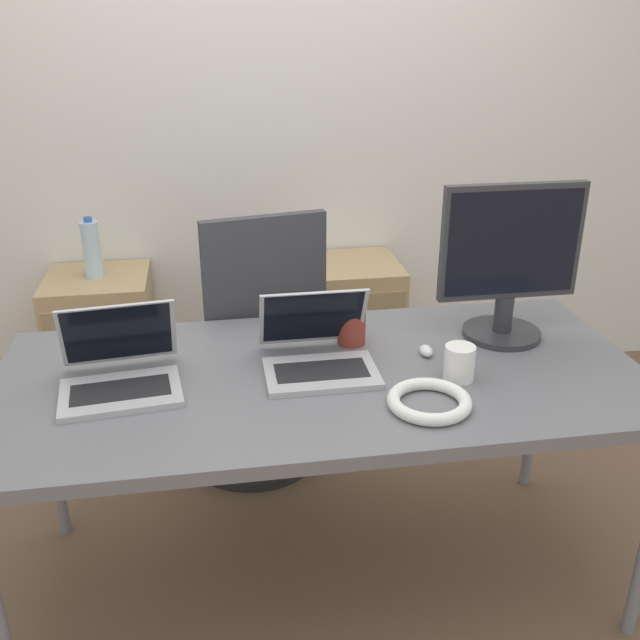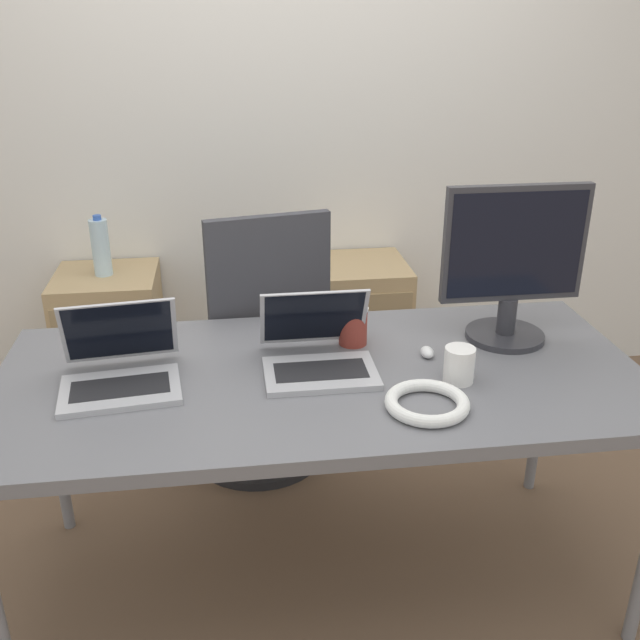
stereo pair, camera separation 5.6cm
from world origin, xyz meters
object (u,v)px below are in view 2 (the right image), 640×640
(laptop_right, at_px, (120,369))
(water_bottle, at_px, (101,247))
(office_chair, at_px, (260,371))
(cable_coil, at_px, (427,403))
(cabinet_right, at_px, (357,332))
(laptop_left, at_px, (318,353))
(monitor, at_px, (513,266))
(mouse, at_px, (427,352))
(coffee_cup_white, at_px, (459,365))
(coffee_cup_brown, at_px, (353,325))
(cabinet_left, at_px, (113,346))

(laptop_right, bearing_deg, water_bottle, 100.65)
(office_chair, bearing_deg, cable_coil, -66.70)
(laptop_right, bearing_deg, cabinet_right, 52.56)
(office_chair, height_order, laptop_left, office_chair)
(office_chair, height_order, monitor, monitor)
(office_chair, distance_m, mouse, 0.88)
(cabinet_right, xyz_separation_m, coffee_cup_white, (0.05, -1.29, 0.48))
(cabinet_right, relative_size, coffee_cup_white, 6.61)
(water_bottle, height_order, monitor, monitor)
(cabinet_right, bearing_deg, coffee_cup_brown, -101.68)
(water_bottle, xyz_separation_m, coffee_cup_white, (1.17, -1.29, 0.01))
(water_bottle, height_order, laptop_right, laptop_right)
(laptop_right, bearing_deg, office_chair, 58.68)
(mouse, xyz_separation_m, coffee_cup_brown, (-0.21, 0.13, 0.05))
(water_bottle, relative_size, laptop_left, 0.81)
(monitor, bearing_deg, cable_coil, -132.84)
(coffee_cup_brown, bearing_deg, water_bottle, 132.46)
(office_chair, distance_m, monitor, 1.11)
(laptop_left, bearing_deg, monitor, 11.36)
(cabinet_left, xyz_separation_m, laptop_left, (0.79, -1.15, 0.47))
(cabinet_right, xyz_separation_m, laptop_left, (-0.34, -1.15, 0.47))
(laptop_left, height_order, mouse, laptop_left)
(water_bottle, bearing_deg, office_chair, -37.60)
(monitor, distance_m, coffee_cup_white, 0.40)
(office_chair, height_order, water_bottle, office_chair)
(cabinet_left, height_order, cabinet_right, same)
(monitor, bearing_deg, office_chair, 145.18)
(office_chair, bearing_deg, coffee_cup_white, -56.28)
(laptop_left, distance_m, laptop_right, 0.57)
(mouse, bearing_deg, monitor, 19.19)
(cabinet_left, distance_m, laptop_left, 1.48)
(laptop_right, height_order, coffee_cup_brown, laptop_right)
(coffee_cup_white, bearing_deg, mouse, 106.00)
(coffee_cup_white, distance_m, coffee_cup_brown, 0.38)
(cabinet_right, xyz_separation_m, laptop_right, (-0.90, -1.18, 0.48))
(cabinet_left, relative_size, coffee_cup_white, 6.61)
(cabinet_right, relative_size, coffee_cup_brown, 5.54)
(laptop_right, bearing_deg, coffee_cup_white, -6.51)
(cabinet_right, bearing_deg, office_chair, -134.59)
(mouse, bearing_deg, coffee_cup_white, -74.00)
(cabinet_left, xyz_separation_m, cable_coil, (1.04, -1.43, 0.45))
(cabinet_right, distance_m, laptop_left, 1.29)
(office_chair, distance_m, cabinet_left, 0.81)
(coffee_cup_white, bearing_deg, office_chair, 123.72)
(laptop_left, height_order, laptop_right, laptop_right)
(monitor, height_order, coffee_cup_white, monitor)
(office_chair, height_order, cabinet_right, office_chair)
(water_bottle, relative_size, coffee_cup_brown, 2.14)
(coffee_cup_white, height_order, cable_coil, coffee_cup_white)
(office_chair, bearing_deg, monitor, -34.82)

